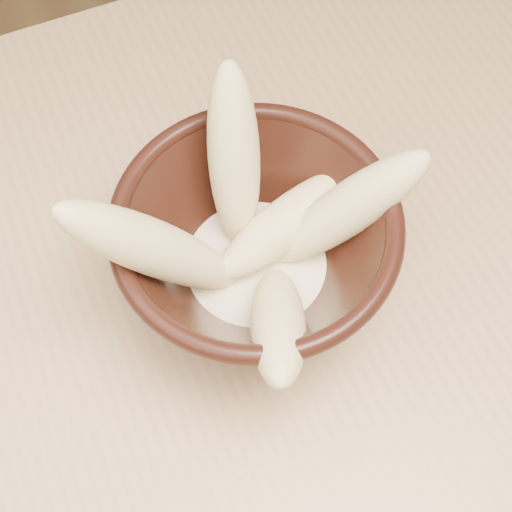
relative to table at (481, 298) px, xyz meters
The scene contains 8 objects.
table is the anchor object (origin of this frame).
bowl 0.25m from the table, 163.81° to the left, with size 0.20×0.20×0.11m.
milk_puddle 0.24m from the table, 163.81° to the left, with size 0.11×0.11×0.02m, color #F2E2C3.
banana_upright 0.29m from the table, 149.96° to the left, with size 0.04×0.04×0.14m, color #F6E091.
banana_left 0.33m from the table, 166.73° to the left, with size 0.04×0.04×0.16m, color #F6E091.
banana_right 0.22m from the table, 159.60° to the left, with size 0.04×0.04×0.14m, color #F6E091.
banana_across 0.23m from the table, 157.99° to the left, with size 0.04×0.04×0.13m, color #F6E091.
banana_front 0.26m from the table, behind, with size 0.04×0.04×0.13m, color #F6E091.
Camera 1 is at (-0.29, -0.16, 1.26)m, focal length 50.00 mm.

